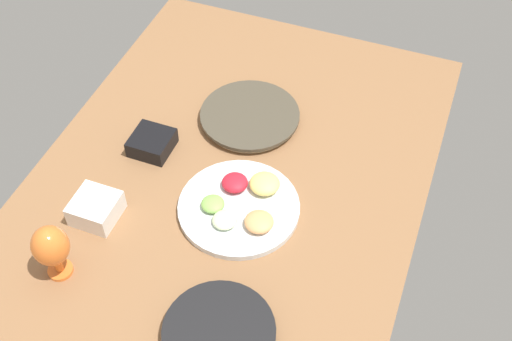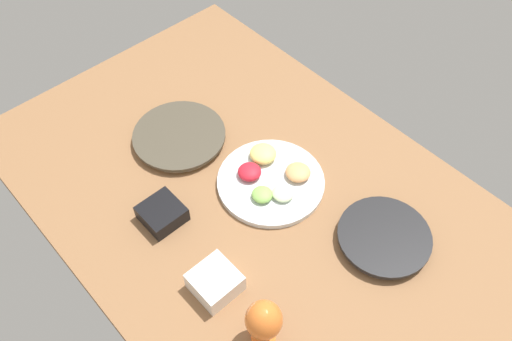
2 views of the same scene
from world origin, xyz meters
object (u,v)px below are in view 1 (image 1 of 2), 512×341
object	(u,v)px
dinner_plate_right	(219,333)
hurricane_glass_orange	(51,247)
square_bowl_white	(96,208)
fruit_platter	(241,205)
square_bowl_black	(152,142)
dinner_plate_left	(250,117)

from	to	relation	value
dinner_plate_right	hurricane_glass_orange	distance (cm)	43.65
square_bowl_white	fruit_platter	bearing A→B (deg)	114.25
hurricane_glass_orange	square_bowl_black	xyz separation A→B (cm)	(-44.44, 2.52, -7.50)
fruit_platter	square_bowl_white	world-z (taller)	square_bowl_white
dinner_plate_left	dinner_plate_right	size ratio (longest dim) A/B	1.14
dinner_plate_left	dinner_plate_right	distance (cm)	69.80
dinner_plate_right	square_bowl_black	xyz separation A→B (cm)	(-46.71, -40.21, 1.10)
dinner_plate_right	fruit_platter	distance (cm)	36.64
dinner_plate_left	fruit_platter	xyz separation A→B (cm)	(31.73, 9.73, 0.12)
hurricane_glass_orange	square_bowl_white	distance (cm)	19.24
dinner_plate_left	square_bowl_white	bearing A→B (deg)	-27.24
hurricane_glass_orange	dinner_plate_left	bearing A→B (deg)	159.64
fruit_platter	hurricane_glass_orange	xyz separation A→B (cm)	(33.27, -33.86, 8.67)
dinner_plate_left	hurricane_glass_orange	world-z (taller)	hurricane_glass_orange
dinner_plate_left	square_bowl_white	size ratio (longest dim) A/B	2.61
dinner_plate_right	square_bowl_white	size ratio (longest dim) A/B	2.28
dinner_plate_right	square_bowl_black	size ratio (longest dim) A/B	2.31
dinner_plate_right	square_bowl_white	xyz separation A→B (cm)	(-20.26, -42.81, 1.77)
dinner_plate_left	dinner_plate_right	bearing A→B (deg)	15.46
fruit_platter	dinner_plate_right	bearing A→B (deg)	14.02
dinner_plate_right	fruit_platter	bearing A→B (deg)	-165.98
square_bowl_black	square_bowl_white	xyz separation A→B (cm)	(26.46, -2.60, 0.68)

